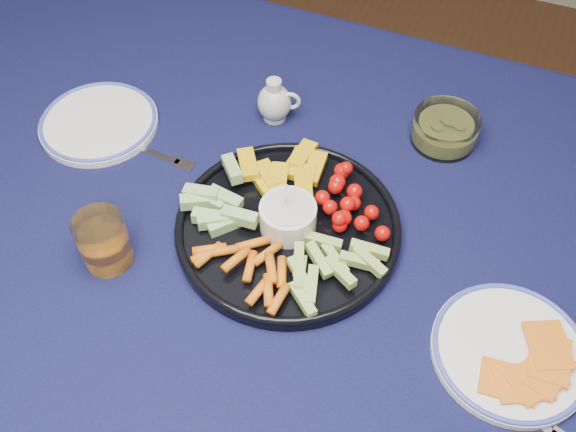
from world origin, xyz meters
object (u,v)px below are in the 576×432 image
at_px(dining_table, 280,264).
at_px(crudite_platter, 286,224).
at_px(pickle_bowl, 445,130).
at_px(creamer_pitcher, 275,102).
at_px(juice_tumbler, 104,243).
at_px(cheese_plate, 511,350).
at_px(side_plate_extra, 99,122).

xyz_separation_m(dining_table, crudite_platter, (0.01, 0.00, 0.11)).
xyz_separation_m(dining_table, pickle_bowl, (0.17, 0.28, 0.11)).
bearing_deg(creamer_pitcher, juice_tumbler, -105.85).
relative_size(cheese_plate, juice_tumbler, 2.39).
height_order(creamer_pitcher, juice_tumbler, juice_tumbler).
distance_m(crudite_platter, side_plate_extra, 0.39).
height_order(dining_table, creamer_pitcher, creamer_pitcher).
xyz_separation_m(creamer_pitcher, pickle_bowl, (0.28, 0.06, -0.01)).
height_order(dining_table, pickle_bowl, pickle_bowl).
bearing_deg(crudite_platter, creamer_pitcher, 117.25).
distance_m(dining_table, juice_tumbler, 0.28).
xyz_separation_m(pickle_bowl, side_plate_extra, (-0.54, -0.19, -0.01)).
xyz_separation_m(cheese_plate, juice_tumbler, (-0.56, -0.07, 0.03)).
bearing_deg(side_plate_extra, creamer_pitcher, 26.70).
xyz_separation_m(crudite_platter, side_plate_extra, (-0.38, 0.09, -0.01)).
relative_size(crudite_platter, side_plate_extra, 1.67).
bearing_deg(dining_table, creamer_pitcher, 114.94).
bearing_deg(crudite_platter, side_plate_extra, 167.28).
relative_size(crudite_platter, juice_tumbler, 3.94).
bearing_deg(side_plate_extra, crudite_platter, -12.72).
bearing_deg(crudite_platter, juice_tumbler, -146.88).
bearing_deg(juice_tumbler, crudite_platter, 33.12).
distance_m(cheese_plate, side_plate_extra, 0.74).
bearing_deg(pickle_bowl, juice_tumbler, -132.31).
xyz_separation_m(crudite_platter, juice_tumbler, (-0.22, -0.14, 0.02)).
bearing_deg(juice_tumbler, pickle_bowl, 47.69).
bearing_deg(crudite_platter, cheese_plate, -11.65).
xyz_separation_m(dining_table, creamer_pitcher, (-0.10, 0.22, 0.12)).
relative_size(creamer_pitcher, pickle_bowl, 0.74).
height_order(dining_table, crudite_platter, crudite_platter).
bearing_deg(crudite_platter, dining_table, -167.30).
bearing_deg(creamer_pitcher, cheese_plate, -32.60).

